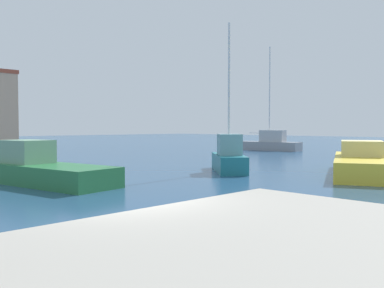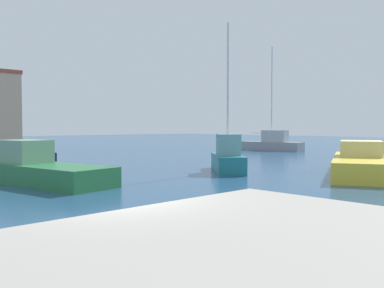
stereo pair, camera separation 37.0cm
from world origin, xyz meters
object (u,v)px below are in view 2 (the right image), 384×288
at_px(motorboat_green_distant_east, 37,169).
at_px(motorboat_yellow_center_channel, 361,163).
at_px(sailboat_teal_near_pier, 228,157).
at_px(sailboat_grey_far_left, 272,143).

distance_m(motorboat_green_distant_east, motorboat_yellow_center_channel, 15.82).
bearing_deg(motorboat_green_distant_east, sailboat_teal_near_pier, -15.40).
height_order(sailboat_teal_near_pier, motorboat_yellow_center_channel, sailboat_teal_near_pier).
bearing_deg(sailboat_teal_near_pier, motorboat_green_distant_east, 164.60).
bearing_deg(sailboat_grey_far_left, motorboat_green_distant_east, -164.76).
bearing_deg(sailboat_teal_near_pier, motorboat_yellow_center_channel, -57.62).
distance_m(sailboat_grey_far_left, motorboat_yellow_center_channel, 22.24).
bearing_deg(sailboat_grey_far_left, sailboat_teal_near_pier, -151.08).
height_order(sailboat_grey_far_left, motorboat_yellow_center_channel, sailboat_grey_far_left).
distance_m(sailboat_teal_near_pier, motorboat_yellow_center_channel, 6.91).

